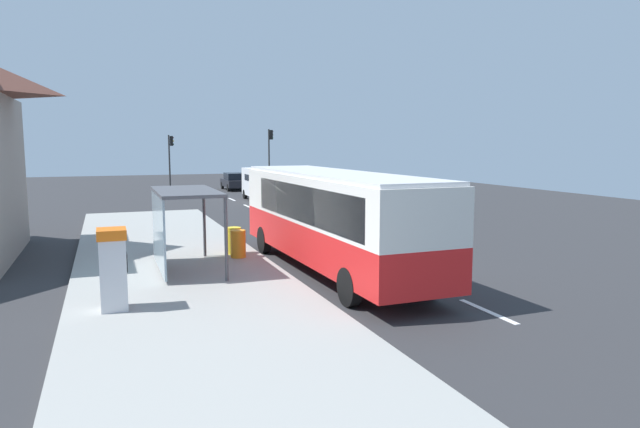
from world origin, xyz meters
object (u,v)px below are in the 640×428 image
bus (332,215)px  traffic_light_far_side (170,154)px  recycling_bin_yellow (234,241)px  recycling_bin_orange (238,244)px  traffic_light_near_side (270,150)px  bus_shelter (176,209)px  ticket_machine (113,268)px  sedan_near (235,181)px  white_van (264,182)px

bus → traffic_light_far_side: traffic_light_far_side is taller
recycling_bin_yellow → recycling_bin_orange: bearing=-90.0°
traffic_light_near_side → bus_shelter: size_ratio=1.34×
ticket_machine → traffic_light_near_side: traffic_light_near_side is taller
bus → bus_shelter: bearing=165.5°
ticket_machine → sedan_near: bearing=73.4°
traffic_light_near_side → bus_shelter: bearing=-110.6°
white_van → bus_shelter: bus_shelter is taller
white_van → traffic_light_far_side: size_ratio=1.08×
bus → bus_shelter: (-4.70, 1.22, 0.25)m
bus → ticket_machine: bus is taller
ticket_machine → bus_shelter: 4.34m
white_van → ticket_machine: white_van is taller
sedan_near → traffic_light_near_side: bearing=-4.8°
white_van → ticket_machine: (-10.52, -25.44, -0.17)m
bus → white_van: bus is taller
bus → traffic_light_far_side: 33.68m
bus_shelter → sedan_near: bearing=74.7°
sedan_near → recycling_bin_yellow: (-6.50, -29.87, -0.14)m
recycling_bin_yellow → ticket_machine: bearing=-125.5°
recycling_bin_orange → bus_shelter: bearing=-149.4°
bus → traffic_light_far_side: size_ratio=2.30×
white_van → sedan_near: bearing=89.4°
bus → sedan_near: 33.35m
white_van → recycling_bin_orange: size_ratio=5.48×
recycling_bin_yellow → traffic_light_near_side: traffic_light_near_side is taller
sedan_near → ticket_machine: 37.21m
bus → traffic_light_far_side: bearing=92.4°
recycling_bin_orange → traffic_light_near_side: size_ratio=0.18×
bus → traffic_light_near_side: 33.65m
sedan_near → bus_shelter: size_ratio=1.11×
recycling_bin_orange → traffic_light_near_side: bearing=72.3°
sedan_near → bus_shelter: bearing=-105.3°
ticket_machine → bus: bearing=21.2°
recycling_bin_yellow → bus_shelter: 3.32m
ticket_machine → bus_shelter: size_ratio=0.48×
bus → bus_shelter: bus is taller
traffic_light_near_side → sedan_near: bearing=175.2°
sedan_near → traffic_light_near_side: 4.23m
traffic_light_far_side → traffic_light_near_side: bearing=-5.3°
recycling_bin_orange → traffic_light_near_side: traffic_light_near_side is taller
sedan_near → ticket_machine: bearing=-106.6°
bus → sedan_near: (4.01, 33.09, -1.05)m
bus → recycling_bin_orange: (-2.49, 2.53, -1.19)m
traffic_light_far_side → ticket_machine: bearing=-98.2°
traffic_light_near_side → bus: bearing=-102.4°
white_van → traffic_light_far_side: bearing=116.2°
bus → recycling_bin_yellow: 4.24m
recycling_bin_yellow → bus_shelter: bus_shelter is taller
recycling_bin_orange → traffic_light_far_side: (1.10, 31.10, 2.55)m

